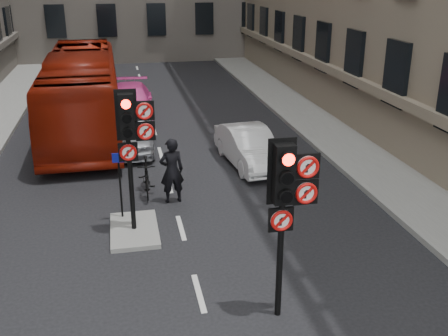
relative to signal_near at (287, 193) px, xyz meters
name	(u,v)px	position (x,y,z in m)	size (l,w,h in m)	color
pavement_right	(335,132)	(5.71, 11.01, -2.50)	(3.00, 50.00, 0.16)	gray
centre_island	(134,230)	(-2.69, 4.01, -2.52)	(1.20, 2.00, 0.12)	gray
signal_near	(287,193)	(0.00, 0.00, 0.00)	(0.91, 0.40, 3.58)	black
signal_far	(131,131)	(-2.60, 4.00, 0.12)	(0.91, 0.40, 3.58)	black
car_silver	(132,131)	(-2.45, 10.72, -1.89)	(1.63, 4.04, 1.38)	#AEB0B7
car_white	(249,147)	(1.40, 8.25, -1.93)	(1.38, 3.94, 1.30)	silver
car_pink	(130,102)	(-2.37, 15.32, -1.87)	(2.00, 4.93, 1.43)	#E7449E
bus_red	(82,92)	(-4.28, 13.55, -0.96)	(2.72, 11.64, 3.24)	maroon
motorcycle	(146,177)	(-2.20, 6.45, -2.05)	(0.50, 1.78, 1.07)	black
motorcyclist	(172,171)	(-1.51, 5.71, -1.62)	(0.70, 0.46, 1.92)	black
info_sign	(120,176)	(-2.96, 4.74, -1.30)	(0.31, 0.09, 1.81)	black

